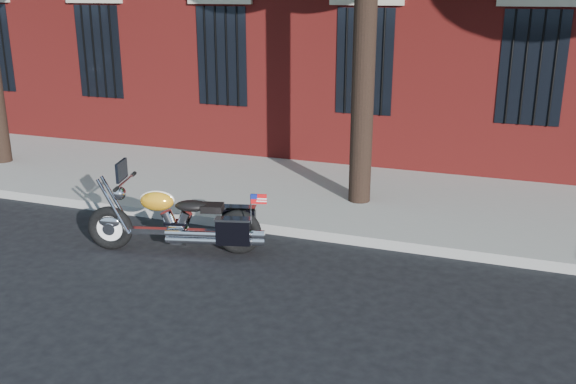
% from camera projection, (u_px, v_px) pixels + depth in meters
% --- Properties ---
extents(ground, '(120.00, 120.00, 0.00)m').
position_uv_depth(ground, '(267.00, 273.00, 8.32)').
color(ground, black).
rests_on(ground, ground).
extents(curb, '(40.00, 0.16, 0.15)m').
position_uv_depth(curb, '(301.00, 232.00, 9.54)').
color(curb, gray).
rests_on(curb, ground).
extents(sidewalk, '(40.00, 3.60, 0.15)m').
position_uv_depth(sidewalk, '(336.00, 195.00, 11.22)').
color(sidewalk, gray).
rests_on(sidewalk, ground).
extents(motorcycle, '(2.58, 1.13, 1.30)m').
position_uv_depth(motorcycle, '(183.00, 223.00, 8.85)').
color(motorcycle, black).
rests_on(motorcycle, ground).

